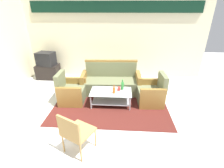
# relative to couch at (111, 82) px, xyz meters

# --- Properties ---
(ground_plane) EXTENTS (14.00, 14.00, 0.00)m
(ground_plane) POSITION_rel_couch_xyz_m (0.04, -1.61, -0.32)
(ground_plane) COLOR white
(wall_back) EXTENTS (6.52, 0.19, 2.80)m
(wall_back) POSITION_rel_couch_xyz_m (0.04, 1.44, 1.16)
(wall_back) COLOR beige
(wall_back) RESTS_ON ground
(rug) EXTENTS (3.07, 2.22, 0.01)m
(rug) POSITION_rel_couch_xyz_m (0.04, -0.71, -0.31)
(rug) COLOR #511E19
(rug) RESTS_ON ground
(couch) EXTENTS (1.83, 0.82, 0.96)m
(couch) POSITION_rel_couch_xyz_m (0.00, 0.00, 0.00)
(couch) COLOR #6B704C
(couch) RESTS_ON rug
(armchair_left) EXTENTS (0.72, 0.78, 0.85)m
(armchair_left) POSITION_rel_couch_xyz_m (-1.08, -0.65, -0.03)
(armchair_left) COLOR #6B704C
(armchair_left) RESTS_ON rug
(armchair_right) EXTENTS (0.74, 0.79, 0.85)m
(armchair_right) POSITION_rel_couch_xyz_m (1.17, -0.59, -0.03)
(armchair_right) COLOR #6B704C
(armchair_right) RESTS_ON rug
(coffee_table) EXTENTS (1.10, 0.60, 0.40)m
(coffee_table) POSITION_rel_couch_xyz_m (0.06, -0.77, -0.04)
(coffee_table) COLOR silver
(coffee_table) RESTS_ON rug
(bottle_green) EXTENTS (0.08, 0.08, 0.30)m
(bottle_green) POSITION_rel_couch_xyz_m (0.36, -0.64, 0.21)
(bottle_green) COLOR #2D8C38
(bottle_green) RESTS_ON coffee_table
(bottle_orange) EXTENTS (0.07, 0.07, 0.23)m
(bottle_orange) POSITION_rel_couch_xyz_m (0.14, -0.86, 0.18)
(bottle_orange) COLOR #D85919
(bottle_orange) RESTS_ON coffee_table
(cup) EXTENTS (0.08, 0.08, 0.10)m
(cup) POSITION_rel_couch_xyz_m (0.27, -0.71, 0.14)
(cup) COLOR red
(cup) RESTS_ON coffee_table
(tv_stand) EXTENTS (0.80, 0.50, 0.52)m
(tv_stand) POSITION_rel_couch_xyz_m (-2.44, 0.94, -0.06)
(tv_stand) COLOR black
(tv_stand) RESTS_ON ground
(television) EXTENTS (0.67, 0.54, 0.48)m
(television) POSITION_rel_couch_xyz_m (-2.44, 0.94, 0.44)
(television) COLOR black
(television) RESTS_ON tv_stand
(wicker_chair) EXTENTS (0.65, 0.65, 0.84)m
(wicker_chair) POSITION_rel_couch_xyz_m (-0.46, -2.46, 0.18)
(wicker_chair) COLOR #AD844C
(wicker_chair) RESTS_ON ground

